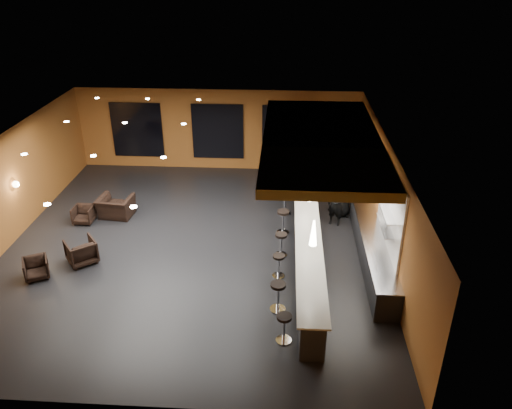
# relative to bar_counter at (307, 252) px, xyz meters

# --- Properties ---
(floor) EXTENTS (12.00, 13.00, 0.10)m
(floor) POSITION_rel_bar_counter_xyz_m (-3.65, 1.00, -0.55)
(floor) COLOR black
(floor) RESTS_ON ground
(ceiling) EXTENTS (12.00, 13.00, 0.10)m
(ceiling) POSITION_rel_bar_counter_xyz_m (-3.65, 1.00, 3.05)
(ceiling) COLOR black
(wall_back) EXTENTS (12.00, 0.10, 3.50)m
(wall_back) POSITION_rel_bar_counter_xyz_m (-3.65, 7.55, 1.25)
(wall_back) COLOR #925320
(wall_back) RESTS_ON floor
(wall_front) EXTENTS (12.00, 0.10, 3.50)m
(wall_front) POSITION_rel_bar_counter_xyz_m (-3.65, -5.55, 1.25)
(wall_front) COLOR #925320
(wall_front) RESTS_ON floor
(wall_left) EXTENTS (0.10, 13.00, 3.50)m
(wall_left) POSITION_rel_bar_counter_xyz_m (-9.70, 1.00, 1.25)
(wall_left) COLOR #925320
(wall_left) RESTS_ON floor
(wall_right) EXTENTS (0.10, 13.00, 3.50)m
(wall_right) POSITION_rel_bar_counter_xyz_m (2.40, 1.00, 1.25)
(wall_right) COLOR #925320
(wall_right) RESTS_ON floor
(wood_soffit) EXTENTS (3.60, 8.00, 0.28)m
(wood_soffit) POSITION_rel_bar_counter_xyz_m (0.35, 2.00, 2.86)
(wood_soffit) COLOR olive
(wood_soffit) RESTS_ON ceiling
(window_left) EXTENTS (2.20, 0.06, 2.40)m
(window_left) POSITION_rel_bar_counter_xyz_m (-7.15, 7.44, 1.20)
(window_left) COLOR black
(window_left) RESTS_ON wall_back
(window_center) EXTENTS (2.20, 0.06, 2.40)m
(window_center) POSITION_rel_bar_counter_xyz_m (-3.65, 7.44, 1.20)
(window_center) COLOR black
(window_center) RESTS_ON wall_back
(window_right) EXTENTS (2.20, 0.06, 2.40)m
(window_right) POSITION_rel_bar_counter_xyz_m (-0.65, 7.44, 1.20)
(window_right) COLOR black
(window_right) RESTS_ON wall_back
(tile_backsplash) EXTENTS (0.06, 3.20, 2.40)m
(tile_backsplash) POSITION_rel_bar_counter_xyz_m (2.31, 0.00, 1.50)
(tile_backsplash) COLOR white
(tile_backsplash) RESTS_ON wall_right
(bar_counter) EXTENTS (0.60, 8.00, 1.00)m
(bar_counter) POSITION_rel_bar_counter_xyz_m (0.00, 0.00, 0.00)
(bar_counter) COLOR black
(bar_counter) RESTS_ON floor
(bar_top) EXTENTS (0.78, 8.10, 0.05)m
(bar_top) POSITION_rel_bar_counter_xyz_m (0.00, 0.00, 0.52)
(bar_top) COLOR beige
(bar_top) RESTS_ON bar_counter
(prep_counter) EXTENTS (0.70, 6.00, 0.86)m
(prep_counter) POSITION_rel_bar_counter_xyz_m (2.00, 0.50, -0.07)
(prep_counter) COLOR black
(prep_counter) RESTS_ON floor
(prep_top) EXTENTS (0.72, 6.00, 0.03)m
(prep_top) POSITION_rel_bar_counter_xyz_m (2.00, 0.50, 0.39)
(prep_top) COLOR silver
(prep_top) RESTS_ON prep_counter
(wall_shelf_lower) EXTENTS (0.30, 1.50, 0.03)m
(wall_shelf_lower) POSITION_rel_bar_counter_xyz_m (2.17, -0.20, 1.10)
(wall_shelf_lower) COLOR silver
(wall_shelf_lower) RESTS_ON wall_right
(wall_shelf_upper) EXTENTS (0.30, 1.50, 0.03)m
(wall_shelf_upper) POSITION_rel_bar_counter_xyz_m (2.17, -0.20, 1.55)
(wall_shelf_upper) COLOR silver
(wall_shelf_upper) RESTS_ON wall_right
(column) EXTENTS (0.60, 0.60, 3.50)m
(column) POSITION_rel_bar_counter_xyz_m (0.00, 4.60, 1.25)
(column) COLOR olive
(column) RESTS_ON floor
(wall_sconce) EXTENTS (0.22, 0.22, 0.22)m
(wall_sconce) POSITION_rel_bar_counter_xyz_m (-9.53, 1.50, 1.30)
(wall_sconce) COLOR #FFE5B2
(wall_sconce) RESTS_ON wall_left
(pendant_0) EXTENTS (0.20, 0.20, 0.70)m
(pendant_0) POSITION_rel_bar_counter_xyz_m (0.00, -2.00, 1.85)
(pendant_0) COLOR white
(pendant_0) RESTS_ON wood_soffit
(pendant_1) EXTENTS (0.20, 0.20, 0.70)m
(pendant_1) POSITION_rel_bar_counter_xyz_m (0.00, 0.50, 1.85)
(pendant_1) COLOR white
(pendant_1) RESTS_ON wood_soffit
(pendant_2) EXTENTS (0.20, 0.20, 0.70)m
(pendant_2) POSITION_rel_bar_counter_xyz_m (0.00, 3.00, 1.85)
(pendant_2) COLOR white
(pendant_2) RESTS_ON wood_soffit
(staff_a) EXTENTS (0.66, 0.53, 1.58)m
(staff_a) POSITION_rel_bar_counter_xyz_m (1.06, 2.70, 0.29)
(staff_a) COLOR black
(staff_a) RESTS_ON floor
(staff_b) EXTENTS (0.91, 0.80, 1.57)m
(staff_b) POSITION_rel_bar_counter_xyz_m (1.48, 3.66, 0.29)
(staff_b) COLOR black
(staff_b) RESTS_ON floor
(staff_c) EXTENTS (0.83, 0.62, 1.56)m
(staff_c) POSITION_rel_bar_counter_xyz_m (1.38, 3.35, 0.28)
(staff_c) COLOR black
(staff_c) RESTS_ON floor
(armchair_a) EXTENTS (0.91, 0.92, 0.63)m
(armchair_a) POSITION_rel_bar_counter_xyz_m (-7.96, -1.06, -0.19)
(armchair_a) COLOR black
(armchair_a) RESTS_ON floor
(armchair_b) EXTENTS (1.17, 1.17, 0.77)m
(armchair_b) POSITION_rel_bar_counter_xyz_m (-6.93, -0.19, -0.12)
(armchair_b) COLOR black
(armchair_b) RESTS_ON floor
(armchair_c) EXTENTS (0.68, 0.69, 0.63)m
(armchair_c) POSITION_rel_bar_counter_xyz_m (-7.79, 2.28, -0.19)
(armchair_c) COLOR black
(armchair_c) RESTS_ON floor
(armchair_d) EXTENTS (1.28, 1.15, 0.76)m
(armchair_d) POSITION_rel_bar_counter_xyz_m (-6.79, 2.80, -0.12)
(armchair_d) COLOR black
(armchair_d) RESTS_ON floor
(bar_stool_0) EXTENTS (0.39, 0.39, 0.78)m
(bar_stool_0) POSITION_rel_bar_counter_xyz_m (-0.67, -3.31, -0.00)
(bar_stool_0) COLOR silver
(bar_stool_0) RESTS_ON floor
(bar_stool_1) EXTENTS (0.43, 0.43, 0.85)m
(bar_stool_1) POSITION_rel_bar_counter_xyz_m (-0.84, -2.13, 0.05)
(bar_stool_1) COLOR silver
(bar_stool_1) RESTS_ON floor
(bar_stool_2) EXTENTS (0.37, 0.37, 0.73)m
(bar_stool_2) POSITION_rel_bar_counter_xyz_m (-0.86, -0.58, -0.03)
(bar_stool_2) COLOR silver
(bar_stool_2) RESTS_ON floor
(bar_stool_3) EXTENTS (0.39, 0.39, 0.78)m
(bar_stool_3) POSITION_rel_bar_counter_xyz_m (-0.81, 0.56, -0.00)
(bar_stool_3) COLOR silver
(bar_stool_3) RESTS_ON floor
(bar_stool_4) EXTENTS (0.43, 0.43, 0.85)m
(bar_stool_4) POSITION_rel_bar_counter_xyz_m (-0.76, 1.96, 0.04)
(bar_stool_4) COLOR silver
(bar_stool_4) RESTS_ON floor
(bar_stool_5) EXTENTS (0.44, 0.44, 0.87)m
(bar_stool_5) POSITION_rel_bar_counter_xyz_m (-0.72, 3.35, 0.06)
(bar_stool_5) COLOR silver
(bar_stool_5) RESTS_ON floor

